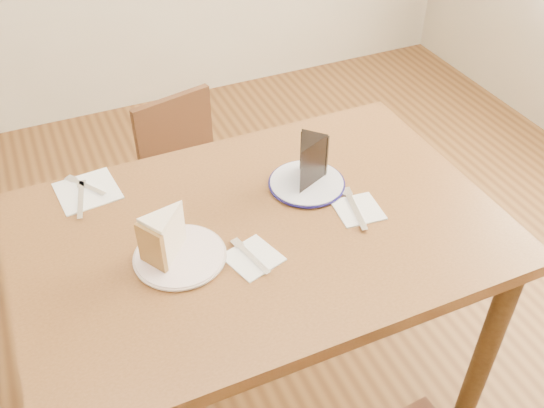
{
  "coord_description": "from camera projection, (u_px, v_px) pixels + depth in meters",
  "views": [
    {
      "loc": [
        -0.43,
        -1.04,
        1.77
      ],
      "look_at": [
        0.04,
        0.01,
        0.8
      ],
      "focal_mm": 40.0,
      "sensor_mm": 36.0,
      "label": 1
    }
  ],
  "objects": [
    {
      "name": "plate_navy",
      "position": [
        307.0,
        183.0,
        1.64
      ],
      "size": [
        0.2,
        0.2,
        0.01
      ],
      "primitive_type": "cylinder",
      "color": "white",
      "rests_on": "table"
    },
    {
      "name": "fork_spare",
      "position": [
        86.0,
        186.0,
        1.63
      ],
      "size": [
        0.09,
        0.12,
        0.0
      ],
      "primitive_type": "cube",
      "rotation": [
        0.0,
        0.0,
        0.58
      ],
      "color": "silver",
      "rests_on": "napkin_spare"
    },
    {
      "name": "napkin_navy",
      "position": [
        358.0,
        210.0,
        1.56
      ],
      "size": [
        0.12,
        0.12,
        0.0
      ],
      "primitive_type": "cube",
      "rotation": [
        0.0,
        0.0,
        -0.1
      ],
      "color": "white",
      "rests_on": "table"
    },
    {
      "name": "chocolate_cake",
      "position": [
        307.0,
        165.0,
        1.59
      ],
      "size": [
        0.13,
        0.12,
        0.12
      ],
      "primitive_type": null,
      "rotation": [
        0.0,
        0.0,
        2.33
      ],
      "color": "black",
      "rests_on": "plate_navy"
    },
    {
      "name": "plate_cream",
      "position": [
        180.0,
        256.0,
        1.42
      ],
      "size": [
        0.21,
        0.21,
        0.01
      ],
      "primitive_type": "cylinder",
      "color": "white",
      "rests_on": "table"
    },
    {
      "name": "ground",
      "position": [
        263.0,
        394.0,
        2.0
      ],
      "size": [
        4.0,
        4.0,
        0.0
      ],
      "primitive_type": "plane",
      "color": "#462912",
      "rests_on": "ground"
    },
    {
      "name": "chair_far",
      "position": [
        195.0,
        186.0,
        2.21
      ],
      "size": [
        0.42,
        0.42,
        0.71
      ],
      "rotation": [
        0.0,
        0.0,
        3.37
      ],
      "color": "#351C10",
      "rests_on": "ground"
    },
    {
      "name": "knife_navy",
      "position": [
        355.0,
        209.0,
        1.56
      ],
      "size": [
        0.05,
        0.17,
        0.0
      ],
      "primitive_type": "cube",
      "rotation": [
        0.0,
        0.0,
        -0.22
      ],
      "color": "silver",
      "rests_on": "napkin_navy"
    },
    {
      "name": "fork_cream",
      "position": [
        251.0,
        256.0,
        1.42
      ],
      "size": [
        0.05,
        0.14,
        0.0
      ],
      "primitive_type": "cube",
      "rotation": [
        0.0,
        0.0,
        0.23
      ],
      "color": "silver",
      "rests_on": "napkin_cream"
    },
    {
      "name": "knife_spare",
      "position": [
        81.0,
        199.0,
        1.59
      ],
      "size": [
        0.05,
        0.16,
        0.0
      ],
      "primitive_type": "cube",
      "rotation": [
        0.0,
        0.0,
        -0.21
      ],
      "color": "silver",
      "rests_on": "napkin_spare"
    },
    {
      "name": "napkin_spare",
      "position": [
        88.0,
        191.0,
        1.62
      ],
      "size": [
        0.17,
        0.17,
        0.0
      ],
      "primitive_type": "cube",
      "rotation": [
        0.0,
        0.0,
        0.1
      ],
      "color": "white",
      "rests_on": "table"
    },
    {
      "name": "napkin_cream",
      "position": [
        253.0,
        258.0,
        1.43
      ],
      "size": [
        0.14,
        0.14,
        0.0
      ],
      "primitive_type": "cube",
      "rotation": [
        0.0,
        0.0,
        0.3
      ],
      "color": "white",
      "rests_on": "table"
    },
    {
      "name": "carrot_cake",
      "position": [
        169.0,
        234.0,
        1.4
      ],
      "size": [
        0.13,
        0.12,
        0.11
      ],
      "primitive_type": null,
      "rotation": [
        0.0,
        0.0,
        -1.04
      ],
      "color": "white",
      "rests_on": "plate_cream"
    },
    {
      "name": "table",
      "position": [
        260.0,
        254.0,
        1.58
      ],
      "size": [
        1.2,
        0.8,
        0.75
      ],
      "color": "#4E2D15",
      "rests_on": "ground"
    }
  ]
}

